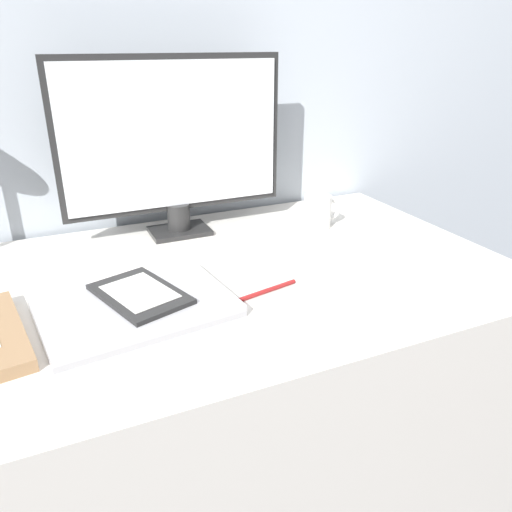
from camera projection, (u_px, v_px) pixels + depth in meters
name	position (u px, v px, depth m)	size (l,w,h in m)	color
wall_back	(162.00, 34.00, 1.27)	(3.60, 0.05, 2.40)	#B2BCC6
desk	(231.00, 403.00, 1.24)	(1.25, 0.79, 0.72)	silver
monitor	(174.00, 143.00, 1.22)	(0.56, 0.11, 0.44)	#262626
keyboard	(352.00, 255.00, 1.16)	(0.27, 0.12, 0.01)	silver
laptop	(136.00, 307.00, 0.92)	(0.36, 0.28, 0.02)	#A3A3A8
ereader	(140.00, 294.00, 0.94)	(0.18, 0.22, 0.01)	black
coffee_mug	(318.00, 212.00, 1.33)	(0.11, 0.07, 0.09)	white
pen	(268.00, 290.00, 1.00)	(0.14, 0.04, 0.01)	maroon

